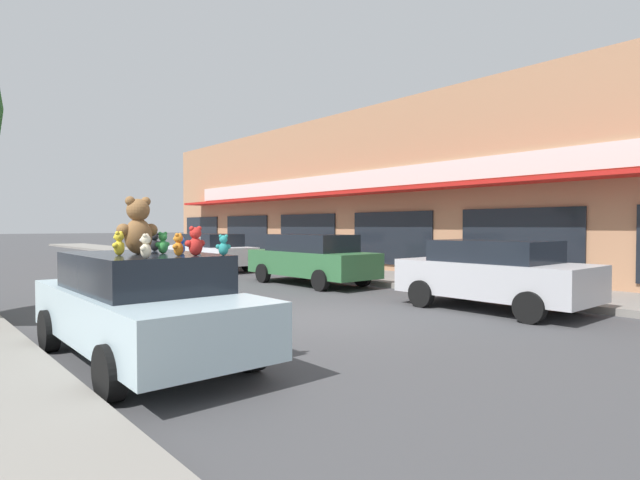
% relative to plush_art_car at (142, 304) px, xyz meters
% --- Properties ---
extents(ground_plane, '(260.00, 260.00, 0.00)m').
position_rel_plush_art_car_xyz_m(ground_plane, '(3.81, 0.77, -0.78)').
color(ground_plane, '#424244').
extents(sidewalk_far, '(3.07, 90.00, 0.16)m').
position_rel_plush_art_car_xyz_m(sidewalk_far, '(10.22, 0.77, -0.70)').
color(sidewalk_far, gray).
rests_on(sidewalk_far, ground_plane).
extents(storefront_row, '(13.41, 30.34, 6.59)m').
position_rel_plush_art_car_xyz_m(storefront_row, '(17.89, 8.28, 2.51)').
color(storefront_row, tan).
rests_on(storefront_row, ground_plane).
extents(plush_art_car, '(1.98, 4.51, 1.48)m').
position_rel_plush_art_car_xyz_m(plush_art_car, '(0.00, 0.00, 0.00)').
color(plush_art_car, '#ADC6D1').
rests_on(plush_art_car, ground_plane).
extents(teddy_bear_giant, '(0.57, 0.36, 0.77)m').
position_rel_plush_art_car_xyz_m(teddy_bear_giant, '(-0.08, -0.10, 1.07)').
color(teddy_bear_giant, olive).
rests_on(teddy_bear_giant, plush_art_car).
extents(teddy_bear_green, '(0.22, 0.15, 0.30)m').
position_rel_plush_art_car_xyz_m(teddy_bear_green, '(0.22, -0.19, 0.84)').
color(teddy_bear_green, green).
rests_on(teddy_bear_green, plush_art_car).
extents(teddy_bear_yellow, '(0.22, 0.21, 0.31)m').
position_rel_plush_art_car_xyz_m(teddy_bear_yellow, '(-0.39, -0.24, 0.85)').
color(teddy_bear_yellow, yellow).
rests_on(teddy_bear_yellow, plush_art_car).
extents(teddy_bear_cream, '(0.19, 0.21, 0.29)m').
position_rel_plush_art_car_xyz_m(teddy_bear_cream, '(-0.37, -1.08, 0.84)').
color(teddy_bear_cream, beige).
rests_on(teddy_bear_cream, plush_art_car).
extents(teddy_bear_red, '(0.28, 0.17, 0.38)m').
position_rel_plush_art_car_xyz_m(teddy_bear_red, '(0.32, -0.95, 0.88)').
color(teddy_bear_red, red).
rests_on(teddy_bear_red, plush_art_car).
extents(teddy_bear_blue, '(0.15, 0.16, 0.23)m').
position_rel_plush_art_car_xyz_m(teddy_bear_blue, '(0.42, -0.34, 0.81)').
color(teddy_bear_blue, blue).
rests_on(teddy_bear_blue, plush_art_car).
extents(teddy_bear_orange, '(0.20, 0.19, 0.29)m').
position_rel_plush_art_car_xyz_m(teddy_bear_orange, '(0.13, -0.87, 0.84)').
color(teddy_bear_orange, orange).
rests_on(teddy_bear_orange, plush_art_car).
extents(teddy_bear_white, '(0.13, 0.17, 0.23)m').
position_rel_plush_art_car_xyz_m(teddy_bear_white, '(0.64, -0.39, 0.81)').
color(teddy_bear_white, white).
rests_on(teddy_bear_white, plush_art_car).
extents(teddy_bear_teal, '(0.20, 0.15, 0.27)m').
position_rel_plush_art_car_xyz_m(teddy_bear_teal, '(0.63, -1.12, 0.83)').
color(teddy_bear_teal, teal).
rests_on(teddy_bear_teal, plush_art_car).
extents(teddy_bear_black, '(0.21, 0.17, 0.28)m').
position_rel_plush_art_car_xyz_m(teddy_bear_black, '(0.41, 0.55, 0.83)').
color(teddy_bear_black, black).
rests_on(teddy_bear_black, plush_art_car).
extents(parked_car_far_left, '(2.05, 4.12, 1.54)m').
position_rel_plush_art_car_xyz_m(parked_car_far_left, '(7.49, -0.95, 0.04)').
color(parked_car_far_left, '#B7B7BC').
rests_on(parked_car_far_left, ground_plane).
extents(parked_car_far_center, '(1.90, 4.66, 1.59)m').
position_rel_plush_art_car_xyz_m(parked_car_far_center, '(7.49, 5.39, 0.06)').
color(parked_car_far_center, '#336B3D').
rests_on(parked_car_far_center, ground_plane).
extents(parked_car_far_right, '(1.96, 4.64, 1.53)m').
position_rel_plush_art_car_xyz_m(parked_car_far_right, '(7.49, 11.96, 0.03)').
color(parked_car_far_right, silver).
rests_on(parked_car_far_right, ground_plane).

